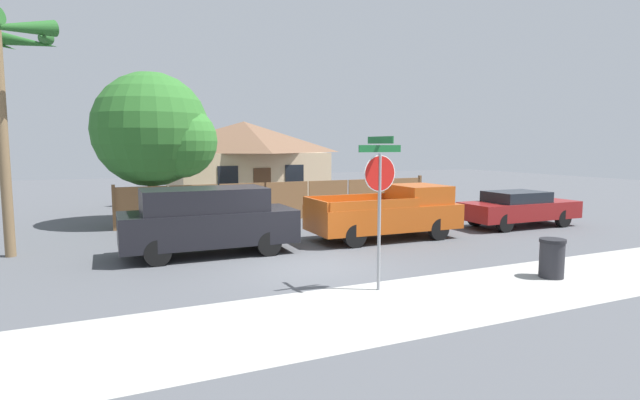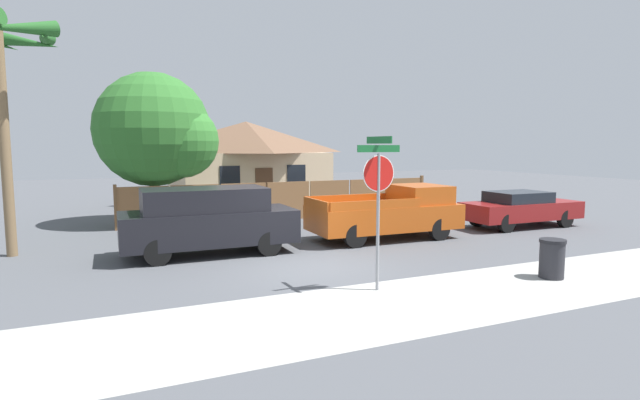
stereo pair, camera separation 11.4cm
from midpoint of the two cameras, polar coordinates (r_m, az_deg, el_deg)
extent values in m
plane|color=#4C4F54|center=(13.00, -1.05, -7.62)|extent=(80.00, 80.00, 0.00)
cube|color=#A3A39E|center=(9.91, 7.32, -12.10)|extent=(36.00, 3.20, 0.01)
cube|color=brown|center=(19.80, -19.36, -0.83)|extent=(1.86, 0.06, 1.60)
cube|color=brown|center=(20.05, -13.85, -0.57)|extent=(1.86, 0.06, 1.60)
cube|color=brown|center=(20.47, -8.53, -0.32)|extent=(1.86, 0.06, 1.60)
cube|color=brown|center=(21.07, -3.46, -0.07)|extent=(1.86, 0.06, 1.60)
cube|color=brown|center=(21.82, 1.29, 0.15)|extent=(1.86, 0.06, 1.60)
cube|color=brown|center=(22.72, 5.70, 0.37)|extent=(1.86, 0.06, 1.60)
cube|color=brown|center=(23.73, 9.75, 0.56)|extent=(1.86, 0.06, 1.60)
cube|color=brown|center=(19.74, -22.16, -0.81)|extent=(0.12, 0.12, 1.70)
cube|color=brown|center=(24.28, 11.65, 0.76)|extent=(0.12, 0.12, 1.70)
cube|color=beige|center=(27.99, -8.25, 2.61)|extent=(7.67, 6.22, 2.73)
pyramid|color=brown|center=(27.93, -8.32, 7.14)|extent=(8.29, 6.72, 1.69)
cube|color=black|center=(24.51, -10.13, 2.58)|extent=(1.00, 0.04, 1.10)
cube|color=black|center=(25.56, -2.59, 2.82)|extent=(1.00, 0.04, 1.10)
cube|color=brown|center=(25.02, -6.26, 1.37)|extent=(0.90, 0.04, 2.00)
cylinder|color=brown|center=(21.02, -18.19, 0.24)|extent=(0.40, 0.40, 2.05)
sphere|color=#2D6B28|center=(20.93, -18.44, 7.64)|extent=(4.49, 4.49, 4.49)
sphere|color=#31732C|center=(20.49, -15.42, 6.51)|extent=(2.92, 2.92, 2.92)
cylinder|color=brown|center=(16.35, -32.18, 5.64)|extent=(0.28, 0.28, 6.43)
cone|color=#235B23|center=(16.51, -28.75, 15.98)|extent=(0.44, 2.10, 0.76)
cone|color=#235B23|center=(17.52, -30.40, 15.28)|extent=(2.04, 1.43, 0.76)
cone|color=#235B23|center=(15.60, -31.20, 16.47)|extent=(2.04, 1.43, 0.76)
cube|color=black|center=(14.61, -12.30, -3.02)|extent=(4.91, 2.00, 0.93)
cube|color=black|center=(14.48, -12.84, 0.06)|extent=(3.44, 1.82, 0.66)
cube|color=black|center=(14.85, -6.69, 0.32)|extent=(0.09, 1.67, 0.55)
cylinder|color=black|center=(15.82, -7.44, -3.87)|extent=(0.70, 0.22, 0.70)
cylinder|color=black|center=(14.24, -5.62, -4.98)|extent=(0.70, 0.22, 0.70)
cylinder|color=black|center=(15.31, -18.42, -4.48)|extent=(0.70, 0.22, 0.70)
cylinder|color=black|center=(13.67, -17.85, -5.73)|extent=(0.70, 0.22, 0.70)
cube|color=#B74C14|center=(16.78, 7.56, -1.91)|extent=(5.06, 2.15, 0.81)
cube|color=#B74C14|center=(17.43, 11.51, 0.68)|extent=(1.64, 1.92, 0.61)
cube|color=#B74C14|center=(17.15, 3.48, 0.16)|extent=(3.15, 0.14, 0.28)
cube|color=#B74C14|center=(15.45, 6.69, -0.55)|extent=(3.15, 0.14, 0.28)
cube|color=#B74C14|center=(15.61, -0.25, -0.44)|extent=(0.12, 1.95, 0.28)
cylinder|color=black|center=(18.42, 10.28, -2.44)|extent=(0.73, 0.22, 0.73)
cylinder|color=black|center=(16.94, 13.67, -3.28)|extent=(0.73, 0.22, 0.73)
cylinder|color=black|center=(16.93, 1.41, -3.11)|extent=(0.73, 0.22, 0.73)
cylinder|color=black|center=(15.31, 4.24, -4.12)|extent=(0.73, 0.22, 0.73)
cube|color=maroon|center=(20.64, 22.15, -1.09)|extent=(4.71, 1.86, 0.65)
cube|color=black|center=(20.46, 21.84, 0.34)|extent=(2.18, 1.63, 0.40)
cylinder|color=black|center=(22.25, 23.35, -1.44)|extent=(0.67, 0.22, 0.67)
cylinder|color=black|center=(21.22, 26.36, -1.93)|extent=(0.67, 0.22, 0.67)
cylinder|color=black|center=(20.26, 17.67, -1.93)|extent=(0.67, 0.22, 0.67)
cylinder|color=black|center=(19.13, 20.68, -2.51)|extent=(0.67, 0.22, 0.67)
cylinder|color=gray|center=(10.73, 6.94, -2.60)|extent=(0.07, 0.07, 2.95)
cylinder|color=red|center=(10.62, 7.01, 3.03)|extent=(0.73, 0.05, 0.73)
cylinder|color=white|center=(10.61, 7.02, 3.03)|extent=(0.78, 0.04, 0.78)
cube|color=#19602D|center=(10.60, 7.05, 5.85)|extent=(1.04, 0.07, 0.15)
cube|color=#19602D|center=(10.60, 7.07, 6.82)|extent=(0.06, 0.94, 0.15)
cylinder|color=#28282D|center=(13.05, 25.20, -6.26)|extent=(0.56, 0.56, 0.85)
cylinder|color=black|center=(12.96, 25.30, -4.26)|extent=(0.60, 0.60, 0.08)
camera|label=1|loc=(0.06, -89.77, 0.03)|focal=28.00mm
camera|label=2|loc=(0.06, 90.23, -0.03)|focal=28.00mm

